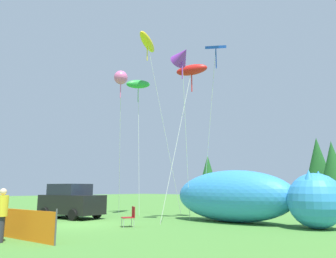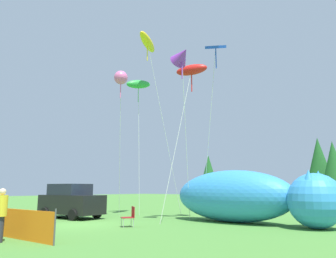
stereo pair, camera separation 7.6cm
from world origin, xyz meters
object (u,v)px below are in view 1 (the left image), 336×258
(kite_red_lizard, at_px, (192,71))
(kite_blue_box, at_px, (215,51))
(parked_car, at_px, (71,201))
(inflatable_cat, at_px, (246,198))
(kite_purple_delta, at_px, (182,56))
(spectator_in_red_shirt, at_px, (1,213))
(kite_green_fish, at_px, (138,85))
(kite_pink_octopus, at_px, (121,78))
(kite_yellow_hero, at_px, (147,43))
(folding_chair, at_px, (130,215))

(kite_red_lizard, bearing_deg, kite_blue_box, 42.54)
(parked_car, relative_size, inflatable_cat, 0.48)
(parked_car, distance_m, kite_purple_delta, 10.53)
(spectator_in_red_shirt, height_order, kite_green_fish, kite_green_fish)
(spectator_in_red_shirt, relative_size, kite_blue_box, 0.17)
(spectator_in_red_shirt, relative_size, kite_pink_octopus, 0.19)
(kite_yellow_hero, height_order, kite_pink_octopus, kite_yellow_hero)
(kite_blue_box, bearing_deg, inflatable_cat, -1.58)
(kite_yellow_hero, distance_m, kite_purple_delta, 5.15)
(kite_green_fish, distance_m, kite_red_lizard, 5.53)
(kite_yellow_hero, relative_size, kite_purple_delta, 1.25)
(kite_green_fish, relative_size, kite_red_lizard, 1.08)
(kite_pink_octopus, bearing_deg, kite_blue_box, 28.44)
(kite_purple_delta, distance_m, kite_red_lizard, 1.44)
(parked_car, distance_m, kite_pink_octopus, 7.99)
(folding_chair, relative_size, kite_red_lizard, 0.10)
(inflatable_cat, bearing_deg, kite_pink_octopus, -158.55)
(kite_purple_delta, distance_m, kite_pink_octopus, 4.62)
(folding_chair, distance_m, inflatable_cat, 5.90)
(kite_purple_delta, bearing_deg, kite_pink_octopus, -173.45)
(inflatable_cat, xyz_separation_m, kite_blue_box, (-1.64, 0.05, 8.38))
(kite_blue_box, bearing_deg, parked_car, -148.00)
(kite_blue_box, xyz_separation_m, kite_green_fish, (-6.49, -0.19, -0.66))
(parked_car, height_order, kite_pink_octopus, kite_pink_octopus)
(parked_car, xyz_separation_m, kite_green_fish, (0.83, 4.39, 7.98))
(spectator_in_red_shirt, bearing_deg, kite_red_lizard, 88.66)
(inflatable_cat, height_order, kite_blue_box, kite_blue_box)
(folding_chair, xyz_separation_m, kite_blue_box, (1.49, 4.99, 9.10))
(parked_car, distance_m, kite_blue_box, 12.21)
(folding_chair, bearing_deg, kite_green_fish, -106.39)
(kite_purple_delta, bearing_deg, kite_green_fish, 160.37)
(inflatable_cat, distance_m, kite_green_fish, 11.22)
(kite_red_lizard, xyz_separation_m, kite_pink_octopus, (-4.15, -1.85, 0.05))
(kite_green_fish, bearing_deg, kite_red_lizard, -8.03)
(spectator_in_red_shirt, xyz_separation_m, kite_green_fish, (-5.22, 10.51, 8.00))
(inflatable_cat, bearing_deg, kite_green_fish, -179.59)
(parked_car, bearing_deg, kite_yellow_hero, 47.76)
(spectator_in_red_shirt, xyz_separation_m, kite_red_lizard, (0.23, 9.74, 7.47))
(kite_blue_box, bearing_deg, kite_purple_delta, -105.01)
(kite_purple_delta, distance_m, kite_green_fish, 6.25)
(parked_car, distance_m, kite_green_fish, 9.14)
(inflatable_cat, xyz_separation_m, kite_yellow_hero, (-6.49, -0.85, 10.12))
(parked_car, height_order, spectator_in_red_shirt, parked_car)
(kite_yellow_hero, bearing_deg, inflatable_cat, 7.51)
(parked_car, height_order, kite_green_fish, kite_green_fish)
(kite_blue_box, relative_size, kite_yellow_hero, 0.86)
(inflatable_cat, distance_m, kite_red_lizard, 7.73)
(inflatable_cat, relative_size, kite_green_fish, 0.93)
(kite_blue_box, distance_m, kite_pink_octopus, 6.01)
(kite_green_fish, bearing_deg, folding_chair, -43.85)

